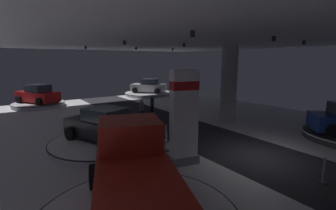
{
  "coord_description": "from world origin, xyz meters",
  "views": [
    {
      "loc": [
        -9.72,
        -6.71,
        4.48
      ],
      "look_at": [
        -0.32,
        7.05,
        1.4
      ],
      "focal_mm": 26.7,
      "sensor_mm": 36.0,
      "label": 1
    }
  ],
  "objects_px": {
    "brand_sign_pylon": "(184,116)",
    "display_car_deep_right": "(149,86)",
    "display_platform_deep_right": "(149,94)",
    "visitor_walking_near": "(152,103)",
    "column_right": "(229,83)",
    "display_platform_mid_left": "(104,143)",
    "display_car_deep_left": "(38,95)",
    "display_car_mid_left": "(104,126)",
    "visitor_walking_far": "(142,109)",
    "display_platform_deep_left": "(39,104)",
    "pickup_truck_near_left": "(135,180)"
  },
  "relations": [
    {
      "from": "pickup_truck_near_left",
      "to": "visitor_walking_far",
      "type": "xyz_separation_m",
      "value": [
        5.67,
        10.11,
        -0.31
      ]
    },
    {
      "from": "display_platform_deep_right",
      "to": "visitor_walking_far",
      "type": "bearing_deg",
      "value": -122.12
    },
    {
      "from": "pickup_truck_near_left",
      "to": "display_car_deep_right",
      "type": "distance_m",
      "value": 24.81
    },
    {
      "from": "display_car_deep_left",
      "to": "visitor_walking_far",
      "type": "height_order",
      "value": "display_car_deep_left"
    },
    {
      "from": "display_car_deep_right",
      "to": "visitor_walking_far",
      "type": "distance_m",
      "value": 13.22
    },
    {
      "from": "column_right",
      "to": "display_platform_mid_left",
      "type": "height_order",
      "value": "column_right"
    },
    {
      "from": "display_car_mid_left",
      "to": "display_car_deep_left",
      "type": "height_order",
      "value": "display_car_deep_left"
    },
    {
      "from": "column_right",
      "to": "display_car_deep_left",
      "type": "height_order",
      "value": "column_right"
    },
    {
      "from": "display_platform_mid_left",
      "to": "brand_sign_pylon",
      "type": "bearing_deg",
      "value": -62.72
    },
    {
      "from": "display_platform_mid_left",
      "to": "display_car_deep_left",
      "type": "height_order",
      "value": "display_car_deep_left"
    },
    {
      "from": "visitor_walking_near",
      "to": "display_platform_mid_left",
      "type": "bearing_deg",
      "value": -139.15
    },
    {
      "from": "display_car_deep_left",
      "to": "pickup_truck_near_left",
      "type": "distance_m",
      "value": 20.58
    },
    {
      "from": "display_platform_mid_left",
      "to": "pickup_truck_near_left",
      "type": "distance_m",
      "value": 6.62
    },
    {
      "from": "display_platform_deep_right",
      "to": "visitor_walking_far",
      "type": "relative_size",
      "value": 3.77
    },
    {
      "from": "visitor_walking_near",
      "to": "column_right",
      "type": "bearing_deg",
      "value": -52.87
    },
    {
      "from": "display_car_deep_left",
      "to": "display_car_deep_right",
      "type": "distance_m",
      "value": 12.56
    },
    {
      "from": "brand_sign_pylon",
      "to": "display_car_deep_left",
      "type": "height_order",
      "value": "brand_sign_pylon"
    },
    {
      "from": "display_platform_deep_left",
      "to": "visitor_walking_far",
      "type": "distance_m",
      "value": 11.87
    },
    {
      "from": "column_right",
      "to": "display_car_deep_left",
      "type": "distance_m",
      "value": 17.68
    },
    {
      "from": "display_platform_deep_left",
      "to": "visitor_walking_near",
      "type": "xyz_separation_m",
      "value": [
        7.26,
        -9.04,
        0.7
      ]
    },
    {
      "from": "display_platform_deep_right",
      "to": "visitor_walking_near",
      "type": "distance_m",
      "value": 11.11
    },
    {
      "from": "brand_sign_pylon",
      "to": "display_platform_mid_left",
      "type": "relative_size",
      "value": 0.74
    },
    {
      "from": "column_right",
      "to": "brand_sign_pylon",
      "type": "height_order",
      "value": "column_right"
    },
    {
      "from": "pickup_truck_near_left",
      "to": "display_platform_deep_right",
      "type": "xyz_separation_m",
      "value": [
        12.7,
        21.32,
        -1.03
      ]
    },
    {
      "from": "display_platform_mid_left",
      "to": "display_car_mid_left",
      "type": "relative_size",
      "value": 1.21
    },
    {
      "from": "brand_sign_pylon",
      "to": "display_car_deep_right",
      "type": "xyz_separation_m",
      "value": [
        9.22,
        18.94,
        -1.01
      ]
    },
    {
      "from": "pickup_truck_near_left",
      "to": "display_car_deep_left",
      "type": "bearing_deg",
      "value": 89.48
    },
    {
      "from": "display_platform_deep_left",
      "to": "visitor_walking_near",
      "type": "bearing_deg",
      "value": -51.25
    },
    {
      "from": "display_platform_deep_left",
      "to": "pickup_truck_near_left",
      "type": "relative_size",
      "value": 0.83
    },
    {
      "from": "brand_sign_pylon",
      "to": "display_platform_mid_left",
      "type": "xyz_separation_m",
      "value": [
        -2.08,
        4.03,
        -1.92
      ]
    },
    {
      "from": "brand_sign_pylon",
      "to": "pickup_truck_near_left",
      "type": "relative_size",
      "value": 0.72
    },
    {
      "from": "display_platform_deep_left",
      "to": "visitor_walking_near",
      "type": "height_order",
      "value": "visitor_walking_near"
    },
    {
      "from": "display_platform_mid_left",
      "to": "pickup_truck_near_left",
      "type": "xyz_separation_m",
      "value": [
        -1.43,
        -6.38,
        1.03
      ]
    },
    {
      "from": "column_right",
      "to": "display_car_mid_left",
      "type": "distance_m",
      "value": 9.79
    },
    {
      "from": "brand_sign_pylon",
      "to": "display_platform_mid_left",
      "type": "distance_m",
      "value": 4.92
    },
    {
      "from": "display_platform_deep_right",
      "to": "visitor_walking_near",
      "type": "xyz_separation_m",
      "value": [
        -5.27,
        -9.75,
        0.72
      ]
    },
    {
      "from": "display_car_deep_right",
      "to": "visitor_walking_near",
      "type": "xyz_separation_m",
      "value": [
        -5.3,
        -9.73,
        -0.19
      ]
    },
    {
      "from": "pickup_truck_near_left",
      "to": "display_car_deep_right",
      "type": "relative_size",
      "value": 1.31
    },
    {
      "from": "brand_sign_pylon",
      "to": "display_platform_deep_right",
      "type": "height_order",
      "value": "brand_sign_pylon"
    },
    {
      "from": "display_platform_mid_left",
      "to": "display_car_mid_left",
      "type": "bearing_deg",
      "value": -68.13
    },
    {
      "from": "column_right",
      "to": "display_car_deep_right",
      "type": "relative_size",
      "value": 1.27
    },
    {
      "from": "visitor_walking_near",
      "to": "display_car_mid_left",
      "type": "bearing_deg",
      "value": -138.93
    },
    {
      "from": "display_car_deep_left",
      "to": "visitor_walking_far",
      "type": "bearing_deg",
      "value": -62.36
    },
    {
      "from": "display_car_mid_left",
      "to": "display_platform_deep_right",
      "type": "height_order",
      "value": "display_car_mid_left"
    },
    {
      "from": "column_right",
      "to": "visitor_walking_near",
      "type": "relative_size",
      "value": 3.46
    },
    {
      "from": "pickup_truck_near_left",
      "to": "visitor_walking_far",
      "type": "distance_m",
      "value": 11.6
    },
    {
      "from": "display_car_deep_left",
      "to": "brand_sign_pylon",
      "type": "bearing_deg",
      "value": -79.68
    },
    {
      "from": "brand_sign_pylon",
      "to": "visitor_walking_near",
      "type": "xyz_separation_m",
      "value": [
        3.92,
        9.22,
        -1.2
      ]
    },
    {
      "from": "display_platform_deep_left",
      "to": "visitor_walking_near",
      "type": "relative_size",
      "value": 2.96
    },
    {
      "from": "brand_sign_pylon",
      "to": "pickup_truck_near_left",
      "type": "height_order",
      "value": "brand_sign_pylon"
    }
  ]
}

